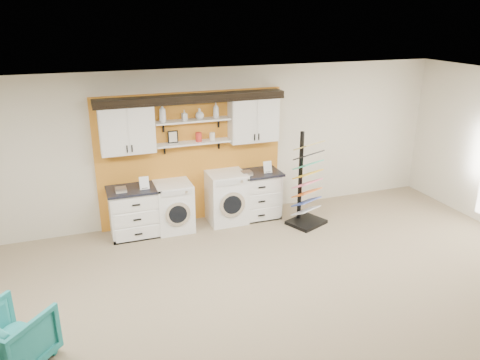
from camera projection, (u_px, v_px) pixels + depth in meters
name	position (u px, v px, depth m)	size (l,w,h in m)	color
floor	(280.00, 352.00, 5.41)	(10.00, 10.00, 0.00)	#87785B
ceiling	(289.00, 113.00, 4.46)	(10.00, 10.00, 0.00)	white
wall_back	(191.00, 147.00, 8.47)	(10.00, 10.00, 0.00)	beige
accent_panel	(192.00, 158.00, 8.51)	(3.40, 0.07, 2.40)	orange
upper_cabinet_left	(127.00, 129.00, 7.77)	(0.90, 0.35, 0.84)	white
upper_cabinet_right	(253.00, 119.00, 8.49)	(0.90, 0.35, 0.84)	white
shelf_lower	(193.00, 143.00, 8.25)	(1.32, 0.28, 0.03)	white
shelf_upper	(193.00, 120.00, 8.12)	(1.32, 0.28, 0.03)	white
crown_molding	(192.00, 97.00, 7.99)	(3.30, 0.41, 0.13)	black
picture_frame	(173.00, 137.00, 8.14)	(0.18, 0.02, 0.22)	black
canister_red	(199.00, 137.00, 8.25)	(0.11, 0.11, 0.16)	red
canister_cream	(212.00, 136.00, 8.33)	(0.10, 0.10, 0.14)	silver
base_cabinet_left	(135.00, 212.00, 8.12)	(0.89, 0.66, 0.87)	white
base_cabinet_right	(255.00, 195.00, 8.84)	(0.92, 0.66, 0.90)	white
washer	(174.00, 206.00, 8.34)	(0.63, 0.71, 0.88)	white
dryer	(226.00, 197.00, 8.64)	(0.68, 0.71, 0.95)	white
sample_rack	(306.00, 196.00, 8.52)	(0.78, 0.73, 1.72)	black
armchair	(12.00, 338.00, 5.12)	(0.73, 0.75, 0.69)	#1C7E7F
soap_bottle_a	(162.00, 113.00, 7.89)	(0.12, 0.12, 0.31)	silver
soap_bottle_b	(184.00, 115.00, 8.03)	(0.08, 0.08, 0.18)	silver
soap_bottle_c	(200.00, 114.00, 8.12)	(0.15, 0.15, 0.19)	silver
soap_bottle_d	(216.00, 110.00, 8.20)	(0.11, 0.11, 0.28)	silver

